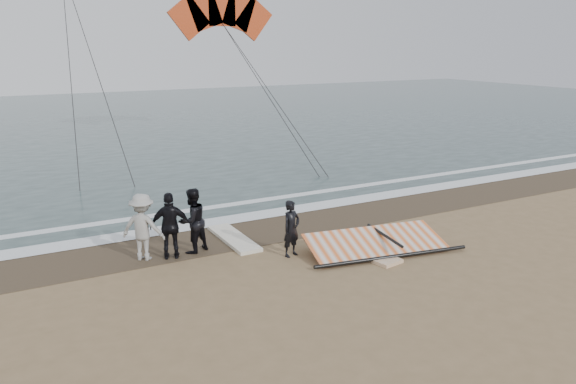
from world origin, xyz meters
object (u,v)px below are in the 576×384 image
(man_main, at_px, (291,229))
(board_white, at_px, (362,251))
(board_cream, at_px, (234,238))
(sail_rig, at_px, (371,244))

(man_main, height_order, board_white, man_main)
(board_cream, distance_m, sail_rig, 4.21)
(board_cream, relative_size, sail_rig, 0.57)
(board_white, xyz_separation_m, board_cream, (-2.84, 2.77, 0.01))
(board_cream, bearing_deg, board_white, -44.38)
(man_main, xyz_separation_m, board_cream, (-0.94, 1.98, -0.76))
(board_white, bearing_deg, sail_rig, -4.07)
(sail_rig, bearing_deg, man_main, 161.73)
(board_white, distance_m, sail_rig, 0.39)
(man_main, bearing_deg, board_cream, 97.58)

